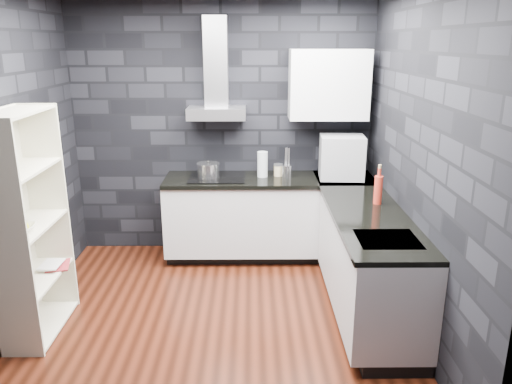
{
  "coord_description": "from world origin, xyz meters",
  "views": [
    {
      "loc": [
        0.31,
        -3.76,
        2.28
      ],
      "look_at": [
        0.35,
        0.45,
        1.0
      ],
      "focal_mm": 35.0,
      "sensor_mm": 36.0,
      "label": 1
    }
  ],
  "objects_px": {
    "utensil_crock": "(287,171)",
    "storage_jar": "(278,171)",
    "glass_vase": "(262,164)",
    "fruit_bowl": "(20,228)",
    "red_bottle": "(378,190)",
    "bookshelf": "(29,226)",
    "appliance_garage": "(342,157)",
    "pot": "(208,171)"
  },
  "relations": [
    {
      "from": "fruit_bowl",
      "to": "utensil_crock",
      "type": "bearing_deg",
      "value": 36.63
    },
    {
      "from": "storage_jar",
      "to": "fruit_bowl",
      "type": "height_order",
      "value": "storage_jar"
    },
    {
      "from": "pot",
      "to": "red_bottle",
      "type": "relative_size",
      "value": 0.9
    },
    {
      "from": "utensil_crock",
      "to": "red_bottle",
      "type": "bearing_deg",
      "value": -49.93
    },
    {
      "from": "pot",
      "to": "utensil_crock",
      "type": "bearing_deg",
      "value": 0.57
    },
    {
      "from": "storage_jar",
      "to": "bookshelf",
      "type": "distance_m",
      "value": 2.51
    },
    {
      "from": "appliance_garage",
      "to": "storage_jar",
      "type": "bearing_deg",
      "value": 174.83
    },
    {
      "from": "pot",
      "to": "glass_vase",
      "type": "bearing_deg",
      "value": 4.79
    },
    {
      "from": "utensil_crock",
      "to": "appliance_garage",
      "type": "height_order",
      "value": "appliance_garage"
    },
    {
      "from": "bookshelf",
      "to": "fruit_bowl",
      "type": "height_order",
      "value": "bookshelf"
    },
    {
      "from": "pot",
      "to": "appliance_garage",
      "type": "distance_m",
      "value": 1.39
    },
    {
      "from": "storage_jar",
      "to": "fruit_bowl",
      "type": "bearing_deg",
      "value": -140.95
    },
    {
      "from": "utensil_crock",
      "to": "pot",
      "type": "bearing_deg",
      "value": -179.43
    },
    {
      "from": "red_bottle",
      "to": "bookshelf",
      "type": "relative_size",
      "value": 0.14
    },
    {
      "from": "utensil_crock",
      "to": "appliance_garage",
      "type": "relative_size",
      "value": 0.3
    },
    {
      "from": "appliance_garage",
      "to": "bookshelf",
      "type": "height_order",
      "value": "bookshelf"
    },
    {
      "from": "appliance_garage",
      "to": "utensil_crock",
      "type": "bearing_deg",
      "value": -179.14
    },
    {
      "from": "utensil_crock",
      "to": "fruit_bowl",
      "type": "xyz_separation_m",
      "value": [
        -2.1,
        -1.56,
        -0.03
      ]
    },
    {
      "from": "glass_vase",
      "to": "storage_jar",
      "type": "distance_m",
      "value": 0.19
    },
    {
      "from": "utensil_crock",
      "to": "red_bottle",
      "type": "xyz_separation_m",
      "value": [
        0.74,
        -0.88,
        0.06
      ]
    },
    {
      "from": "glass_vase",
      "to": "red_bottle",
      "type": "bearing_deg",
      "value": -42.78
    },
    {
      "from": "appliance_garage",
      "to": "red_bottle",
      "type": "bearing_deg",
      "value": -74.67
    },
    {
      "from": "utensil_crock",
      "to": "storage_jar",
      "type": "bearing_deg",
      "value": 139.46
    },
    {
      "from": "storage_jar",
      "to": "utensil_crock",
      "type": "distance_m",
      "value": 0.11
    },
    {
      "from": "glass_vase",
      "to": "red_bottle",
      "type": "relative_size",
      "value": 1.07
    },
    {
      "from": "glass_vase",
      "to": "storage_jar",
      "type": "xyz_separation_m",
      "value": [
        0.17,
        0.03,
        -0.08
      ]
    },
    {
      "from": "pot",
      "to": "storage_jar",
      "type": "height_order",
      "value": "pot"
    },
    {
      "from": "pot",
      "to": "bookshelf",
      "type": "relative_size",
      "value": 0.13
    },
    {
      "from": "glass_vase",
      "to": "red_bottle",
      "type": "xyz_separation_m",
      "value": [
        1.0,
        -0.92,
        -0.01
      ]
    },
    {
      "from": "glass_vase",
      "to": "bookshelf",
      "type": "height_order",
      "value": "bookshelf"
    },
    {
      "from": "pot",
      "to": "glass_vase",
      "type": "height_order",
      "value": "glass_vase"
    },
    {
      "from": "red_bottle",
      "to": "bookshelf",
      "type": "distance_m",
      "value": 2.89
    },
    {
      "from": "bookshelf",
      "to": "pot",
      "type": "bearing_deg",
      "value": 50.68
    },
    {
      "from": "red_bottle",
      "to": "appliance_garage",
      "type": "bearing_deg",
      "value": 101.73
    },
    {
      "from": "red_bottle",
      "to": "bookshelf",
      "type": "xyz_separation_m",
      "value": [
        -2.84,
        -0.54,
        -0.12
      ]
    },
    {
      "from": "pot",
      "to": "fruit_bowl",
      "type": "relative_size",
      "value": 1.03
    },
    {
      "from": "glass_vase",
      "to": "red_bottle",
      "type": "height_order",
      "value": "glass_vase"
    },
    {
      "from": "glass_vase",
      "to": "utensil_crock",
      "type": "height_order",
      "value": "glass_vase"
    },
    {
      "from": "utensil_crock",
      "to": "appliance_garage",
      "type": "xyz_separation_m",
      "value": [
        0.56,
        -0.03,
        0.16
      ]
    },
    {
      "from": "bookshelf",
      "to": "fruit_bowl",
      "type": "bearing_deg",
      "value": -87.13
    },
    {
      "from": "red_bottle",
      "to": "utensil_crock",
      "type": "bearing_deg",
      "value": 130.07
    },
    {
      "from": "red_bottle",
      "to": "glass_vase",
      "type": "bearing_deg",
      "value": 137.22
    }
  ]
}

